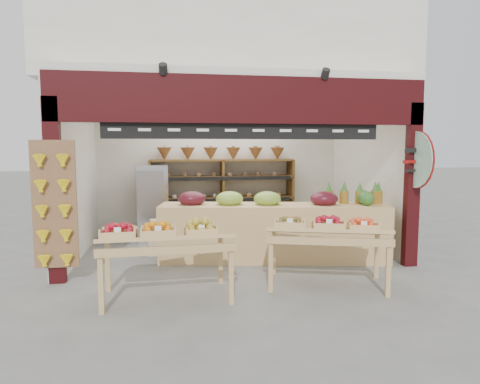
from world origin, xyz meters
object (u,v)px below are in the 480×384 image
cardboard_stack (172,240)px  display_table_right (322,228)px  refrigerator (151,203)px  watermelon_pile (340,249)px  back_shelving (222,180)px  display_table_left (157,235)px  mid_counter (273,230)px

cardboard_stack → display_table_right: (2.10, -2.22, 0.58)m
refrigerator → watermelon_pile: 3.89m
back_shelving → cardboard_stack: back_shelving is taller
cardboard_stack → watermelon_pile: size_ratio=1.36×
refrigerator → display_table_right: bearing=-60.1°
refrigerator → display_table_left: (0.21, -3.40, 0.03)m
back_shelving → refrigerator: (-1.52, -0.44, -0.43)m
back_shelving → cardboard_stack: bearing=-127.8°
back_shelving → mid_counter: 2.46m
refrigerator → watermelon_pile: bearing=-39.0°
cardboard_stack → mid_counter: mid_counter is taller
watermelon_pile → display_table_right: bearing=-122.6°
mid_counter → display_table_right: (0.38, -1.39, 0.28)m
back_shelving → display_table_left: back_shelving is taller
mid_counter → cardboard_stack: bearing=154.0°
cardboard_stack → back_shelving: bearing=52.2°
back_shelving → watermelon_pile: (1.77, -2.43, -1.04)m
back_shelving → display_table_left: bearing=-108.9°
cardboard_stack → display_table_left: bearing=-94.6°
cardboard_stack → refrigerator: bearing=111.7°
display_table_left → watermelon_pile: display_table_left is taller
cardboard_stack → mid_counter: size_ratio=0.25×
display_table_right → watermelon_pile: size_ratio=2.51×
mid_counter → display_table_right: size_ratio=2.15×
back_shelving → cardboard_stack: size_ratio=3.17×
display_table_left → display_table_right: 2.30m
refrigerator → cardboard_stack: bearing=-76.1°
cardboard_stack → watermelon_pile: cardboard_stack is taller
back_shelving → display_table_right: 3.82m
display_table_left → back_shelving: bearing=71.1°
refrigerator → watermelon_pile: size_ratio=2.16×
back_shelving → mid_counter: (0.59, -2.28, -0.70)m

